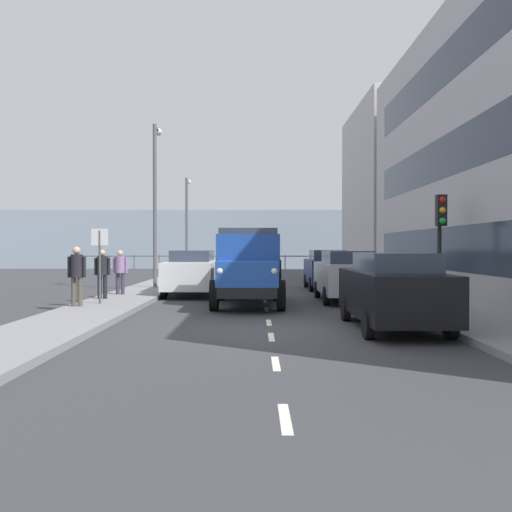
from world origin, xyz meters
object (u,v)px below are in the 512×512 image
at_px(lamp_post_far, 187,216).
at_px(truck_vintage_blue, 248,269).
at_px(car_white_oppositeside_0, 192,272).
at_px(pedestrian_strolling, 102,270).
at_px(street_sign, 100,253).
at_px(car_navy_kerbside_2, 327,269).
at_px(car_black_kerbside_near, 393,289).
at_px(car_silver_kerbside_1, 346,275).
at_px(lamp_post_promenade, 155,191).
at_px(pedestrian_with_bag, 77,271).
at_px(traffic_light_near, 441,225).
at_px(pedestrian_couple_a, 120,269).

bearing_deg(lamp_post_far, truck_vintage_blue, 103.05).
bearing_deg(car_white_oppositeside_0, pedestrian_strolling, 49.43).
bearing_deg(street_sign, truck_vintage_blue, -171.93).
height_order(truck_vintage_blue, car_navy_kerbside_2, truck_vintage_blue).
xyz_separation_m(car_black_kerbside_near, car_navy_kerbside_2, (0.00, -11.85, -0.00)).
bearing_deg(car_silver_kerbside_1, car_navy_kerbside_2, -90.00).
height_order(car_silver_kerbside_1, pedestrian_strolling, pedestrian_strolling).
height_order(car_white_oppositeside_0, pedestrian_strolling, pedestrian_strolling).
distance_m(car_white_oppositeside_0, lamp_post_promenade, 4.50).
xyz_separation_m(car_black_kerbside_near, pedestrian_with_bag, (8.22, -3.51, 0.26)).
bearing_deg(car_black_kerbside_near, car_white_oppositeside_0, -58.27).
relative_size(car_silver_kerbside_1, traffic_light_near, 1.35).
distance_m(truck_vintage_blue, car_black_kerbside_near, 5.94).
bearing_deg(traffic_light_near, truck_vintage_blue, -13.70).
distance_m(truck_vintage_blue, lamp_post_far, 18.09).
bearing_deg(pedestrian_strolling, car_navy_kerbside_2, -143.70).
bearing_deg(traffic_light_near, pedestrian_strolling, -12.55).
bearing_deg(lamp_post_far, street_sign, 88.68).
bearing_deg(truck_vintage_blue, street_sign, 8.07).
bearing_deg(truck_vintage_blue, lamp_post_far, -76.95).
bearing_deg(car_white_oppositeside_0, car_navy_kerbside_2, -152.09).
distance_m(traffic_light_near, street_sign, 10.08).
bearing_deg(street_sign, lamp_post_promenade, -93.45).
height_order(truck_vintage_blue, car_black_kerbside_near, truck_vintage_blue).
xyz_separation_m(car_silver_kerbside_1, street_sign, (7.78, 2.23, 0.79)).
height_order(car_black_kerbside_near, lamp_post_far, lamp_post_far).
bearing_deg(truck_vintage_blue, car_navy_kerbside_2, -115.57).
xyz_separation_m(car_white_oppositeside_0, traffic_light_near, (-7.76, 5.36, 1.58)).
bearing_deg(car_silver_kerbside_1, truck_vintage_blue, 25.71).
bearing_deg(car_white_oppositeside_0, car_silver_kerbside_1, 156.43).
height_order(car_silver_kerbside_1, car_white_oppositeside_0, same).
distance_m(car_navy_kerbside_2, car_white_oppositeside_0, 6.25).
height_order(truck_vintage_blue, pedestrian_strolling, truck_vintage_blue).
bearing_deg(pedestrian_with_bag, lamp_post_promenade, -96.34).
xyz_separation_m(car_navy_kerbside_2, lamp_post_far, (7.36, -10.51, 2.86)).
bearing_deg(car_navy_kerbside_2, lamp_post_far, -55.00).
distance_m(lamp_post_promenade, lamp_post_far, 11.03).
relative_size(car_black_kerbside_near, lamp_post_far, 0.76).
distance_m(pedestrian_with_bag, lamp_post_far, 19.05).
bearing_deg(truck_vintage_blue, car_white_oppositeside_0, -61.17).
relative_size(car_black_kerbside_near, pedestrian_strolling, 2.84).
distance_m(car_white_oppositeside_0, pedestrian_with_bag, 6.06).
distance_m(lamp_post_far, street_sign, 18.19).
xyz_separation_m(pedestrian_couple_a, lamp_post_promenade, (-0.61, -3.77, 3.15)).
bearing_deg(street_sign, pedestrian_with_bag, 60.21).
xyz_separation_m(traffic_light_near, street_sign, (10.02, -0.72, -0.79)).
xyz_separation_m(car_silver_kerbside_1, lamp_post_far, (7.36, -15.84, 2.85)).
height_order(car_black_kerbside_near, car_silver_kerbside_1, same).
distance_m(pedestrian_with_bag, street_sign, 1.04).
bearing_deg(car_navy_kerbside_2, car_black_kerbside_near, 90.00).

